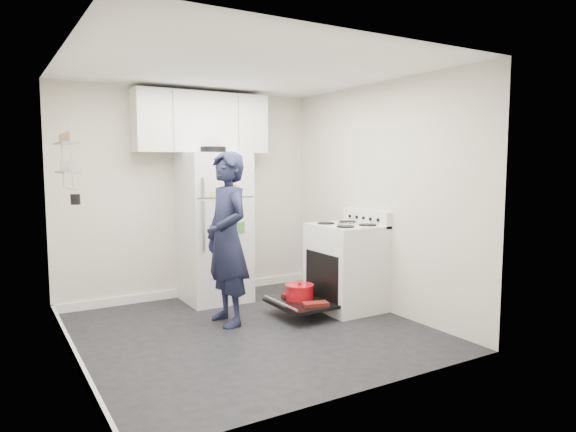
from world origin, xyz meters
TOP-DOWN VIEW (x-y plane):
  - room at (-0.03, 0.03)m, footprint 3.21×3.21m
  - electric_range at (1.26, 0.15)m, footprint 0.66×0.76m
  - open_oven_door at (0.70, 0.20)m, footprint 0.55×0.70m
  - refrigerator at (0.16, 1.25)m, footprint 0.72×0.74m
  - upper_cabinets at (0.10, 1.43)m, footprint 1.60×0.33m
  - wall_shelf_rack at (-1.52, 0.49)m, footprint 0.14×0.60m
  - person at (-0.08, 0.34)m, footprint 0.44×0.65m

SIDE VIEW (x-z plane):
  - open_oven_door at x=0.70m, z-range 0.08..0.31m
  - electric_range at x=1.26m, z-range -0.08..1.02m
  - person at x=-0.08m, z-range 0.00..1.74m
  - refrigerator at x=0.16m, z-range -0.03..1.79m
  - room at x=-0.03m, z-range -0.05..2.46m
  - wall_shelf_rack at x=-1.52m, z-range 1.37..1.98m
  - upper_cabinets at x=0.10m, z-range 1.75..2.45m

